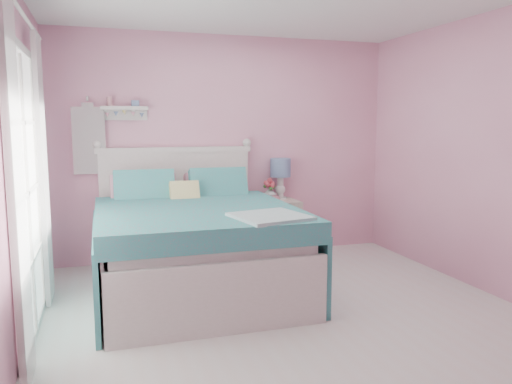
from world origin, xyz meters
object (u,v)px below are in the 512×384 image
bed (194,245)px  nightstand (278,228)px  vase (270,193)px  teacup (276,199)px  table_lamp (280,171)px

bed → nightstand: bearing=37.3°
vase → teacup: size_ratio=1.68×
bed → vase: bearing=40.7°
table_lamp → vase: bearing=-153.4°
teacup → table_lamp: bearing=59.2°
nightstand → table_lamp: bearing=57.9°
bed → vase: size_ratio=13.97×
bed → nightstand: bed is taller
nightstand → teacup: bearing=-119.6°
nightstand → teacup: size_ratio=6.99×
vase → teacup: (0.02, -0.17, -0.04)m
nightstand → vase: bearing=157.2°
table_lamp → teacup: table_lamp is taller
nightstand → table_lamp: table_lamp is taller
bed → nightstand: 1.47m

